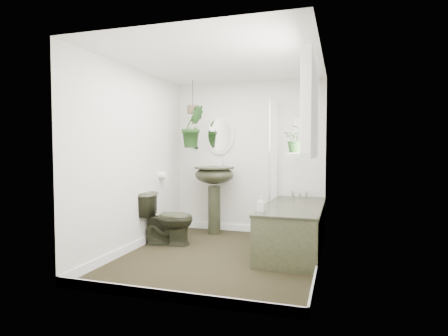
% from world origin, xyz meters
% --- Properties ---
extents(floor, '(2.30, 2.80, 0.02)m').
position_xyz_m(floor, '(0.00, 0.00, -0.01)').
color(floor, black).
rests_on(floor, ground).
extents(ceiling, '(2.30, 2.80, 0.02)m').
position_xyz_m(ceiling, '(0.00, 0.00, 2.31)').
color(ceiling, white).
rests_on(ceiling, ground).
extents(wall_back, '(2.30, 0.02, 2.30)m').
position_xyz_m(wall_back, '(0.00, 1.41, 1.15)').
color(wall_back, silver).
rests_on(wall_back, ground).
extents(wall_front, '(2.30, 0.02, 2.30)m').
position_xyz_m(wall_front, '(0.00, -1.41, 1.15)').
color(wall_front, silver).
rests_on(wall_front, ground).
extents(wall_left, '(0.02, 2.80, 2.30)m').
position_xyz_m(wall_left, '(-1.16, 0.00, 1.15)').
color(wall_left, silver).
rests_on(wall_left, ground).
extents(wall_right, '(0.02, 2.80, 2.30)m').
position_xyz_m(wall_right, '(1.16, 0.00, 1.15)').
color(wall_right, silver).
rests_on(wall_right, ground).
extents(skirting, '(2.30, 2.80, 0.10)m').
position_xyz_m(skirting, '(0.00, 0.00, 0.05)').
color(skirting, white).
rests_on(skirting, floor).
extents(bathtub, '(0.72, 1.72, 0.58)m').
position_xyz_m(bathtub, '(0.80, 0.50, 0.29)').
color(bathtub, '#27291B').
rests_on(bathtub, floor).
extents(bath_screen, '(0.04, 0.72, 1.40)m').
position_xyz_m(bath_screen, '(0.47, 0.99, 1.28)').
color(bath_screen, silver).
rests_on(bath_screen, bathtub).
extents(shower_box, '(0.20, 0.10, 0.35)m').
position_xyz_m(shower_box, '(0.80, 1.34, 1.55)').
color(shower_box, white).
rests_on(shower_box, wall_back).
extents(oval_mirror, '(0.46, 0.03, 0.62)m').
position_xyz_m(oval_mirror, '(-0.45, 1.37, 1.50)').
color(oval_mirror, beige).
rests_on(oval_mirror, wall_back).
extents(wall_sconce, '(0.04, 0.04, 0.22)m').
position_xyz_m(wall_sconce, '(-0.85, 1.36, 1.40)').
color(wall_sconce, black).
rests_on(wall_sconce, wall_back).
extents(toilet_roll_holder, '(0.11, 0.11, 0.11)m').
position_xyz_m(toilet_roll_holder, '(-1.10, 0.70, 0.90)').
color(toilet_roll_holder, white).
rests_on(toilet_roll_holder, wall_left).
extents(window_recess, '(0.08, 1.00, 0.90)m').
position_xyz_m(window_recess, '(1.09, -0.70, 1.65)').
color(window_recess, white).
rests_on(window_recess, wall_right).
extents(window_sill, '(0.18, 1.00, 0.04)m').
position_xyz_m(window_sill, '(1.02, -0.70, 1.23)').
color(window_sill, white).
rests_on(window_sill, wall_right).
extents(window_blinds, '(0.01, 0.86, 0.76)m').
position_xyz_m(window_blinds, '(1.04, -0.70, 1.65)').
color(window_blinds, white).
rests_on(window_blinds, wall_right).
extents(toilet, '(0.74, 0.51, 0.70)m').
position_xyz_m(toilet, '(-0.85, 0.33, 0.35)').
color(toilet, '#27291B').
rests_on(toilet, floor).
extents(pedestal_sink, '(0.69, 0.63, 1.02)m').
position_xyz_m(pedestal_sink, '(-0.45, 1.10, 0.51)').
color(pedestal_sink, '#27291B').
rests_on(pedestal_sink, floor).
extents(sill_plant, '(0.24, 0.21, 0.24)m').
position_xyz_m(sill_plant, '(0.97, -0.75, 1.37)').
color(sill_plant, black).
rests_on(sill_plant, window_sill).
extents(hanging_plant, '(0.44, 0.44, 0.62)m').
position_xyz_m(hanging_plant, '(-0.74, 0.97, 1.61)').
color(hanging_plant, black).
rests_on(hanging_plant, ceiling).
extents(soap_bottle, '(0.08, 0.08, 0.17)m').
position_xyz_m(soap_bottle, '(0.51, -0.09, 0.67)').
color(soap_bottle, black).
rests_on(soap_bottle, bathtub).
extents(hanging_pot, '(0.16, 0.16, 0.12)m').
position_xyz_m(hanging_pot, '(-0.74, 0.97, 1.86)').
color(hanging_pot, '#4D3B2A').
rests_on(hanging_pot, ceiling).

